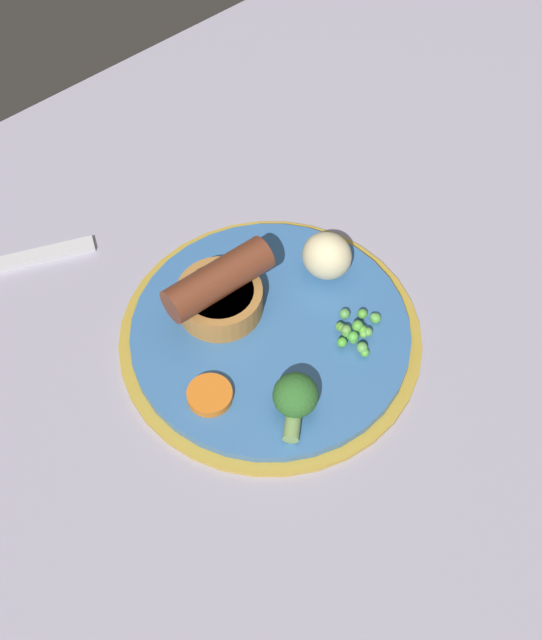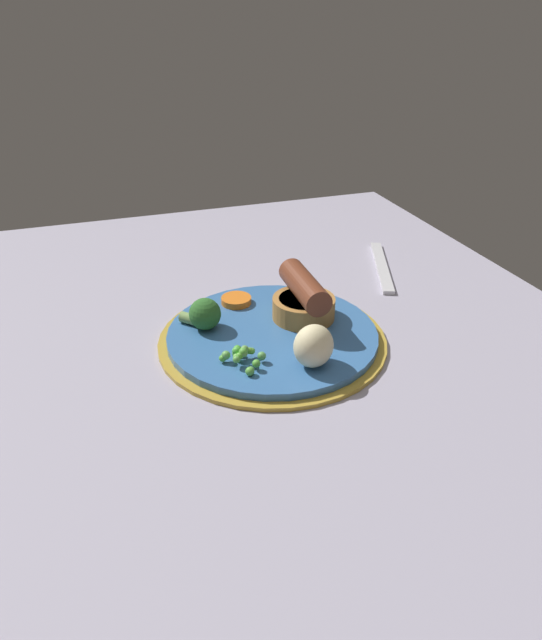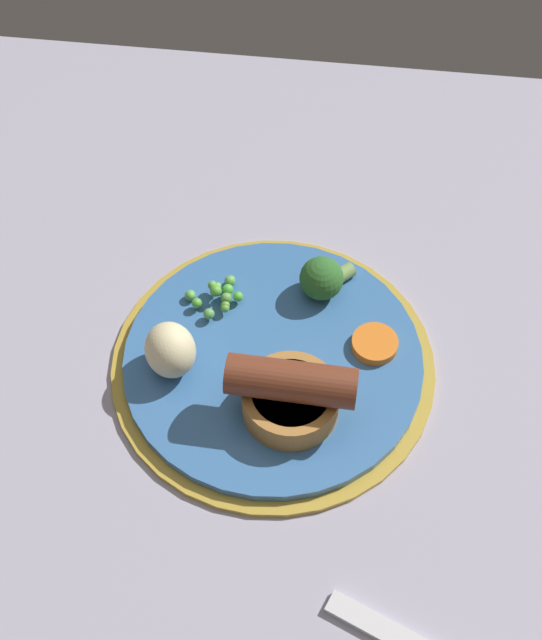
{
  "view_description": "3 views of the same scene",
  "coord_description": "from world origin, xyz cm",
  "px_view_note": "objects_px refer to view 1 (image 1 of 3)",
  "views": [
    {
      "loc": [
        -32.29,
        -34.05,
        69.41
      ],
      "look_at": [
        -5.02,
        -0.61,
        7.05
      ],
      "focal_mm": 50.0,
      "sensor_mm": 36.0,
      "label": 1
    },
    {
      "loc": [
        50.16,
        -18.78,
        38.5
      ],
      "look_at": [
        -5.31,
        0.07,
        5.51
      ],
      "focal_mm": 32.0,
      "sensor_mm": 36.0,
      "label": 2
    },
    {
      "loc": [
        -9.31,
        39.83,
        65.95
      ],
      "look_at": [
        -4.17,
        -1.98,
        6.91
      ],
      "focal_mm": 50.0,
      "sensor_mm": 36.0,
      "label": 3
    }
  ],
  "objects_px": {
    "pea_pile": "(356,330)",
    "dinner_plate": "(273,338)",
    "potato_chunk_0": "(327,256)",
    "broccoli_floret_near": "(295,397)",
    "carrot_slice_1": "(210,395)",
    "sausage_pudding": "(219,291)",
    "fork": "(0,265)"
  },
  "relations": [
    {
      "from": "pea_pile",
      "to": "dinner_plate",
      "type": "bearing_deg",
      "value": 137.9
    },
    {
      "from": "pea_pile",
      "to": "potato_chunk_0",
      "type": "relative_size",
      "value": 1.08
    },
    {
      "from": "potato_chunk_0",
      "to": "broccoli_floret_near",
      "type": "bearing_deg",
      "value": -141.26
    },
    {
      "from": "carrot_slice_1",
      "to": "potato_chunk_0",
      "type": "bearing_deg",
      "value": 13.48
    },
    {
      "from": "potato_chunk_0",
      "to": "carrot_slice_1",
      "type": "xyz_separation_m",
      "value": [
        -0.16,
        -0.04,
        -0.02
      ]
    },
    {
      "from": "pea_pile",
      "to": "broccoli_floret_near",
      "type": "distance_m",
      "value": 0.09
    },
    {
      "from": "sausage_pudding",
      "to": "carrot_slice_1",
      "type": "height_order",
      "value": "sausage_pudding"
    },
    {
      "from": "broccoli_floret_near",
      "to": "sausage_pudding",
      "type": "bearing_deg",
      "value": 39.5
    },
    {
      "from": "dinner_plate",
      "to": "fork",
      "type": "height_order",
      "value": "dinner_plate"
    },
    {
      "from": "pea_pile",
      "to": "fork",
      "type": "xyz_separation_m",
      "value": [
        -0.2,
        0.28,
        -0.02
      ]
    },
    {
      "from": "sausage_pudding",
      "to": "fork",
      "type": "bearing_deg",
      "value": 127.03
    },
    {
      "from": "sausage_pudding",
      "to": "carrot_slice_1",
      "type": "relative_size",
      "value": 2.59
    },
    {
      "from": "carrot_slice_1",
      "to": "broccoli_floret_near",
      "type": "bearing_deg",
      "value": -47.43
    },
    {
      "from": "sausage_pudding",
      "to": "dinner_plate",
      "type": "bearing_deg",
      "value": -67.35
    },
    {
      "from": "sausage_pudding",
      "to": "pea_pile",
      "type": "distance_m",
      "value": 0.12
    },
    {
      "from": "dinner_plate",
      "to": "pea_pile",
      "type": "distance_m",
      "value": 0.07
    },
    {
      "from": "sausage_pudding",
      "to": "broccoli_floret_near",
      "type": "bearing_deg",
      "value": -95.31
    },
    {
      "from": "sausage_pudding",
      "to": "potato_chunk_0",
      "type": "xyz_separation_m",
      "value": [
        0.1,
        -0.03,
        -0.0
      ]
    },
    {
      "from": "dinner_plate",
      "to": "pea_pile",
      "type": "bearing_deg",
      "value": -42.1
    },
    {
      "from": "sausage_pudding",
      "to": "fork",
      "type": "distance_m",
      "value": 0.22
    },
    {
      "from": "fork",
      "to": "broccoli_floret_near",
      "type": "bearing_deg",
      "value": -47.33
    },
    {
      "from": "pea_pile",
      "to": "fork",
      "type": "height_order",
      "value": "pea_pile"
    },
    {
      "from": "pea_pile",
      "to": "fork",
      "type": "bearing_deg",
      "value": 125.89
    },
    {
      "from": "broccoli_floret_near",
      "to": "pea_pile",
      "type": "bearing_deg",
      "value": -29.79
    },
    {
      "from": "sausage_pudding",
      "to": "pea_pile",
      "type": "height_order",
      "value": "sausage_pudding"
    },
    {
      "from": "dinner_plate",
      "to": "potato_chunk_0",
      "type": "distance_m",
      "value": 0.09
    },
    {
      "from": "dinner_plate",
      "to": "broccoli_floret_near",
      "type": "height_order",
      "value": "broccoli_floret_near"
    },
    {
      "from": "broccoli_floret_near",
      "to": "dinner_plate",
      "type": "bearing_deg",
      "value": 20.6
    },
    {
      "from": "potato_chunk_0",
      "to": "carrot_slice_1",
      "type": "distance_m",
      "value": 0.17
    },
    {
      "from": "sausage_pudding",
      "to": "broccoli_floret_near",
      "type": "distance_m",
      "value": 0.12
    },
    {
      "from": "pea_pile",
      "to": "broccoli_floret_near",
      "type": "bearing_deg",
      "value": -166.1
    },
    {
      "from": "potato_chunk_0",
      "to": "pea_pile",
      "type": "bearing_deg",
      "value": -110.89
    }
  ]
}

